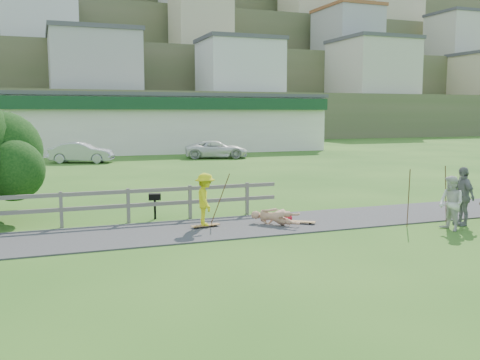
{
  "coord_description": "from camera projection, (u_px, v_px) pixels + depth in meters",
  "views": [
    {
      "loc": [
        -4.5,
        -13.39,
        3.45
      ],
      "look_at": [
        1.26,
        2.0,
        1.37
      ],
      "focal_mm": 40.0,
      "sensor_mm": 36.0,
      "label": 1
    }
  ],
  "objects": [
    {
      "name": "ground",
      "position": [
        222.0,
        241.0,
        14.44
      ],
      "size": [
        260.0,
        260.0,
        0.0
      ],
      "primitive_type": "plane",
      "color": "#295A19",
      "rests_on": "ground"
    },
    {
      "name": "path",
      "position": [
        206.0,
        229.0,
        15.83
      ],
      "size": [
        34.0,
        3.0,
        0.04
      ],
      "primitive_type": "cube",
      "color": "#343436",
      "rests_on": "ground"
    },
    {
      "name": "fence",
      "position": [
        39.0,
        205.0,
        15.81
      ],
      "size": [
        15.05,
        0.1,
        1.1
      ],
      "color": "#5F5953",
      "rests_on": "ground"
    },
    {
      "name": "strip_mall",
      "position": [
        140.0,
        122.0,
        47.98
      ],
      "size": [
        32.5,
        10.75,
        5.1
      ],
      "color": "silver",
      "rests_on": "ground"
    },
    {
      "name": "hillside",
      "position": [
        62.0,
        52.0,
        97.48
      ],
      "size": [
        220.0,
        67.0,
        47.5
      ],
      "color": "#4D5A35",
      "rests_on": "ground"
    },
    {
      "name": "skater_rider",
      "position": [
        205.0,
        203.0,
        15.91
      ],
      "size": [
        0.72,
        1.09,
        1.57
      ],
      "primitive_type": "imported",
      "rotation": [
        0.0,
        0.0,
        1.43
      ],
      "color": "yellow",
      "rests_on": "ground"
    },
    {
      "name": "skater_fallen",
      "position": [
        275.0,
        217.0,
        16.31
      ],
      "size": [
        1.4,
        1.31,
        0.56
      ],
      "primitive_type": "imported",
      "rotation": [
        0.0,
        0.0,
        0.73
      ],
      "color": "tan",
      "rests_on": "ground"
    },
    {
      "name": "spectator_a",
      "position": [
        451.0,
        203.0,
        15.63
      ],
      "size": [
        0.62,
        0.79,
        1.62
      ],
      "primitive_type": "imported",
      "rotation": [
        0.0,
        0.0,
        4.71
      ],
      "color": "silver",
      "rests_on": "ground"
    },
    {
      "name": "spectator_b",
      "position": [
        462.0,
        196.0,
        16.39
      ],
      "size": [
        0.6,
        1.11,
        1.81
      ],
      "primitive_type": "imported",
      "rotation": [
        0.0,
        0.0,
        4.56
      ],
      "color": "slate",
      "rests_on": "ground"
    },
    {
      "name": "car_silver",
      "position": [
        81.0,
        153.0,
        36.9
      ],
      "size": [
        4.55,
        2.88,
        1.42
      ],
      "primitive_type": "imported",
      "rotation": [
        0.0,
        0.0,
        1.22
      ],
      "color": "#9D9EA5",
      "rests_on": "ground"
    },
    {
      "name": "car_white",
      "position": [
        217.0,
        149.0,
        40.65
      ],
      "size": [
        5.18,
        3.31,
        1.33
      ],
      "primitive_type": "imported",
      "rotation": [
        0.0,
        0.0,
        1.33
      ],
      "color": "silver",
      "rests_on": "ground"
    },
    {
      "name": "bbq",
      "position": [
        155.0,
        206.0,
        17.37
      ],
      "size": [
        0.44,
        0.37,
        0.84
      ],
      "primitive_type": null,
      "rotation": [
        0.0,
        0.0,
        -0.22
      ],
      "color": "black",
      "rests_on": "ground"
    },
    {
      "name": "longboard_rider",
      "position": [
        205.0,
        227.0,
        16.0
      ],
      "size": [
        0.9,
        0.34,
        0.1
      ],
      "primitive_type": null,
      "rotation": [
        0.0,
        0.0,
        0.15
      ],
      "color": "brown",
      "rests_on": "ground"
    },
    {
      "name": "longboard_fallen",
      "position": [
        300.0,
        223.0,
        16.53
      ],
      "size": [
        0.91,
        0.73,
        0.1
      ],
      "primitive_type": null,
      "rotation": [
        0.0,
        0.0,
        -0.61
      ],
      "color": "brown",
      "rests_on": "ground"
    },
    {
      "name": "helmet",
      "position": [
        288.0,
        218.0,
        16.87
      ],
      "size": [
        0.28,
        0.28,
        0.28
      ],
      "primitive_type": "sphere",
      "color": "red",
      "rests_on": "ground"
    },
    {
      "name": "pole_rider",
      "position": [
        220.0,
        197.0,
        16.48
      ],
      "size": [
        0.03,
        0.03,
        1.7
      ],
      "primitive_type": "cylinder",
      "color": "#503320",
      "rests_on": "ground"
    },
    {
      "name": "pole_spec_left",
      "position": [
        409.0,
        198.0,
        16.14
      ],
      "size": [
        0.03,
        0.03,
        1.76
      ],
      "primitive_type": "cylinder",
      "color": "#503320",
      "rests_on": "ground"
    },
    {
      "name": "pole_spec_right",
      "position": [
        446.0,
        196.0,
        16.35
      ],
      "size": [
        0.03,
        0.03,
        1.85
      ],
      "primitive_type": "cylinder",
      "color": "#503320",
      "rests_on": "ground"
    }
  ]
}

